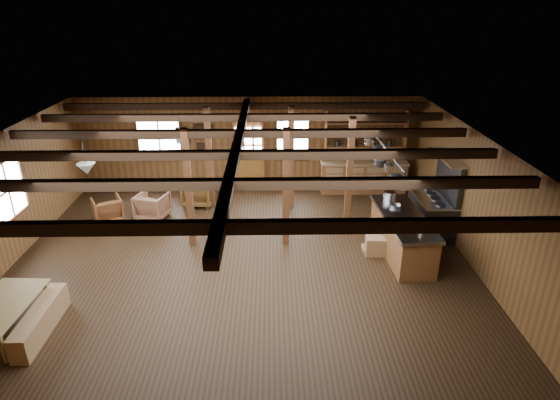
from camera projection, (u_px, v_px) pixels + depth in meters
The scene contains 21 objects.
room at pixel (239, 207), 9.66m from camera, with size 10.04×9.04×2.84m.
ceiling_joists at pixel (238, 144), 9.31m from camera, with size 9.80×8.82×0.18m.
timber_posts at pixel (265, 172), 11.58m from camera, with size 3.95×2.35×2.80m.
back_door at pixel (249, 162), 13.95m from camera, with size 1.02×0.08×2.15m.
window_back_left at pixel (159, 139), 13.63m from camera, with size 1.32×0.06×1.32m.
window_back_right at pixel (293, 138), 13.70m from camera, with size 1.02×0.06×1.32m.
window_left at pixel (7, 190), 9.95m from camera, with size 0.14×1.24×1.32m.
notice_boards at pixel (197, 137), 13.63m from camera, with size 1.08×0.03×0.90m.
back_counter at pixel (363, 173), 13.89m from camera, with size 2.55×0.60×2.45m.
pendant_lamps at pixel (138, 153), 10.20m from camera, with size 1.86×2.36×0.66m.
pot_rack at pixel (386, 162), 9.54m from camera, with size 0.38×3.00×0.44m.
kitchen_island at pixel (402, 234), 10.50m from camera, with size 1.01×2.54×1.20m.
step_stool at pixel (375, 246), 10.56m from camera, with size 0.47×0.34×0.42m, color olive.
commercial_range at pixel (434, 208), 11.44m from camera, with size 0.82×1.60×1.97m.
dining_table at pixel (7, 318), 8.04m from camera, with size 1.64×0.91×0.58m, color olive.
bench_aisle at pixel (41, 321), 8.08m from camera, with size 0.31×1.67×0.46m, color olive.
armchair_a at pixel (108, 210), 12.12m from camera, with size 0.68×0.70×0.64m, color brown.
armchair_b at pixel (198, 192), 13.09m from camera, with size 0.79×0.82×0.74m, color brown.
armchair_c at pixel (153, 206), 12.28m from camera, with size 0.74×0.76×0.69m, color brown.
counter_pot at pixel (390, 195), 11.21m from camera, with size 0.28×0.28×0.17m, color silver.
bowl at pixel (395, 206), 10.76m from camera, with size 0.25×0.25×0.06m, color silver.
Camera 1 is at (0.67, -8.83, 5.34)m, focal length 30.00 mm.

